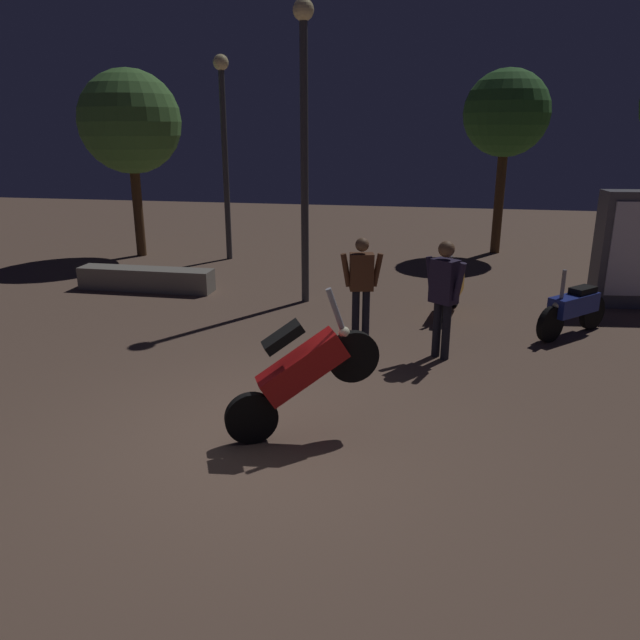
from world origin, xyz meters
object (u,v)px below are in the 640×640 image
at_px(motorcycle_red_foreground, 302,372).
at_px(person_rider_beside, 361,279).
at_px(motorcycle_orange_parked_right, 452,290).
at_px(streetlamp_far, 224,132).
at_px(motorcycle_blue_parked_left, 573,309).
at_px(streetlamp_near, 304,120).
at_px(person_bystander_far, 444,289).

distance_m(motorcycle_red_foreground, person_rider_beside, 3.38).
bearing_deg(motorcycle_orange_parked_right, motorcycle_red_foreground, -9.34).
bearing_deg(streetlamp_far, motorcycle_blue_parked_left, -32.55).
distance_m(motorcycle_orange_parked_right, streetlamp_far, 7.08).
distance_m(person_rider_beside, streetlamp_far, 6.95).
bearing_deg(streetlamp_near, person_rider_beside, -55.32).
bearing_deg(person_rider_beside, person_bystander_far, -131.86).
bearing_deg(motorcycle_orange_parked_right, person_rider_beside, -34.08).
distance_m(motorcycle_blue_parked_left, streetlamp_near, 5.51).
bearing_deg(motorcycle_orange_parked_right, streetlamp_far, -116.05).
height_order(motorcycle_blue_parked_left, person_bystander_far, person_bystander_far).
bearing_deg(person_bystander_far, motorcycle_orange_parked_right, 31.70).
xyz_separation_m(motorcycle_red_foreground, motorcycle_orange_parked_right, (1.64, 4.88, -0.31)).
height_order(motorcycle_red_foreground, person_rider_beside, motorcycle_red_foreground).
bearing_deg(motorcycle_red_foreground, person_rider_beside, 61.26).
bearing_deg(streetlamp_near, streetlamp_far, 127.66).
distance_m(streetlamp_near, streetlamp_far, 4.39).
bearing_deg(streetlamp_far, streetlamp_near, -52.34).
distance_m(motorcycle_orange_parked_right, person_rider_beside, 2.14).
bearing_deg(motorcycle_red_foreground, motorcycle_blue_parked_left, 24.07).
bearing_deg(person_bystander_far, streetlamp_far, 77.20).
distance_m(person_bystander_far, streetlamp_near, 4.25).
bearing_deg(streetlamp_far, motorcycle_red_foreground, -66.68).
bearing_deg(person_rider_beside, streetlamp_far, 24.47).
height_order(motorcycle_red_foreground, streetlamp_near, streetlamp_near).
xyz_separation_m(person_bystander_far, streetlamp_far, (-5.20, 6.02, 2.02)).
relative_size(motorcycle_red_foreground, person_bystander_far, 0.96).
relative_size(motorcycle_red_foreground, streetlamp_far, 0.34).
bearing_deg(streetlamp_far, person_rider_beside, -53.35).
relative_size(motorcycle_blue_parked_left, person_rider_beside, 0.79).
bearing_deg(motorcycle_blue_parked_left, person_bystander_far, -10.80).
xyz_separation_m(motorcycle_red_foreground, person_rider_beside, (0.21, 3.37, 0.19)).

